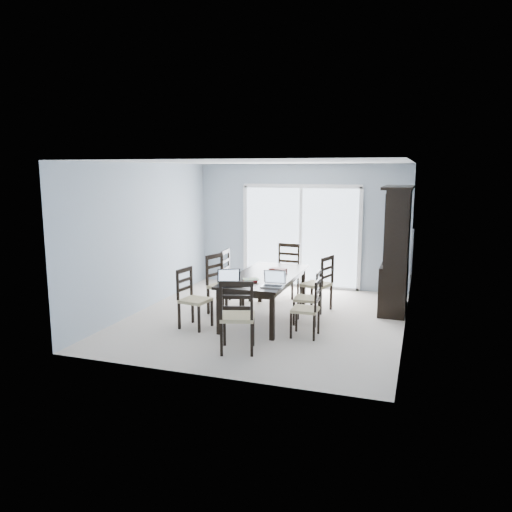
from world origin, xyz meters
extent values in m
plane|color=beige|center=(0.00, 0.00, 0.00)|extent=(5.00, 5.00, 0.00)
plane|color=white|center=(0.00, 0.00, 2.60)|extent=(5.00, 5.00, 0.00)
cube|color=#98A7B6|center=(0.00, 2.50, 1.30)|extent=(4.50, 0.02, 2.60)
cube|color=#98A7B6|center=(-2.25, 0.00, 1.30)|extent=(0.02, 5.00, 2.60)
cube|color=#98A7B6|center=(2.25, 0.00, 1.30)|extent=(0.02, 5.00, 2.60)
cube|color=gray|center=(0.00, 3.50, -0.05)|extent=(4.50, 2.00, 0.10)
cube|color=#99999E|center=(0.00, 4.50, 0.55)|extent=(4.50, 0.06, 1.10)
cube|color=black|center=(0.00, 0.00, 0.73)|extent=(1.00, 2.20, 0.04)
cube|color=black|center=(0.00, 0.00, 0.67)|extent=(0.88, 2.08, 0.10)
cube|color=black|center=(-0.42, -1.00, 0.34)|extent=(0.07, 0.07, 0.69)
cube|color=black|center=(0.42, -1.00, 0.34)|extent=(0.07, 0.07, 0.69)
cube|color=black|center=(-0.42, 1.00, 0.34)|extent=(0.07, 0.07, 0.69)
cube|color=black|center=(0.42, 1.00, 0.34)|extent=(0.07, 0.07, 0.69)
cube|color=black|center=(2.01, 1.25, 0.42)|extent=(0.45, 1.30, 0.85)
cube|color=black|center=(2.04, 1.25, 1.50)|extent=(0.38, 1.30, 1.30)
cube|color=black|center=(2.01, 1.25, 2.17)|extent=(0.50, 1.38, 0.05)
cube|color=black|center=(1.84, 0.83, 1.50)|extent=(0.02, 0.36, 1.18)
cube|color=black|center=(1.84, 1.25, 1.50)|extent=(0.02, 0.36, 1.18)
cube|color=black|center=(1.84, 1.67, 1.50)|extent=(0.02, 0.36, 1.18)
cube|color=silver|center=(0.00, 2.48, 1.05)|extent=(2.40, 0.02, 2.10)
cube|color=white|center=(0.00, 2.46, 2.14)|extent=(2.52, 0.05, 0.08)
cube|color=white|center=(0.00, 2.46, 1.05)|extent=(0.06, 0.05, 2.10)
cube|color=white|center=(0.00, 2.46, 0.03)|extent=(2.52, 0.05, 0.05)
cube|color=black|center=(-1.06, -0.61, 0.21)|extent=(0.04, 0.04, 0.42)
cube|color=black|center=(-1.11, -0.98, 0.21)|extent=(0.04, 0.04, 0.42)
cube|color=black|center=(-0.69, -0.66, 0.21)|extent=(0.04, 0.04, 0.42)
cube|color=black|center=(-0.74, -1.03, 0.21)|extent=(0.04, 0.04, 0.42)
cube|color=tan|center=(-0.90, -0.82, 0.44)|extent=(0.47, 0.47, 0.05)
cube|color=black|center=(-0.91, 0.32, 0.23)|extent=(0.05, 0.05, 0.46)
cube|color=black|center=(-1.02, -0.07, 0.23)|extent=(0.05, 0.05, 0.46)
cube|color=black|center=(-0.52, 0.21, 0.23)|extent=(0.05, 0.05, 0.46)
cube|color=black|center=(-0.63, -0.18, 0.23)|extent=(0.05, 0.05, 0.46)
cube|color=tan|center=(-0.77, 0.07, 0.48)|extent=(0.55, 0.55, 0.05)
cube|color=black|center=(-1.01, 0.93, 0.22)|extent=(0.04, 0.04, 0.45)
cube|color=black|center=(-0.99, 0.53, 0.22)|extent=(0.04, 0.04, 0.45)
cube|color=black|center=(-0.61, 0.95, 0.22)|extent=(0.04, 0.04, 0.45)
cube|color=black|center=(-0.59, 0.55, 0.22)|extent=(0.04, 0.04, 0.45)
cube|color=tan|center=(-0.80, 0.74, 0.47)|extent=(0.46, 0.46, 0.05)
cube|color=black|center=(1.01, -0.85, 0.20)|extent=(0.03, 0.03, 0.39)
cube|color=black|center=(1.01, -0.50, 0.20)|extent=(0.03, 0.03, 0.39)
cube|color=black|center=(0.67, -0.85, 0.20)|extent=(0.03, 0.03, 0.39)
cube|color=black|center=(0.66, -0.50, 0.20)|extent=(0.03, 0.03, 0.39)
cube|color=tan|center=(0.84, -0.67, 0.41)|extent=(0.39, 0.39, 0.05)
cube|color=black|center=(0.90, -0.21, 0.20)|extent=(0.03, 0.03, 0.39)
cube|color=black|center=(0.88, 0.14, 0.20)|extent=(0.03, 0.03, 0.39)
cube|color=black|center=(0.55, -0.22, 0.20)|extent=(0.03, 0.03, 0.39)
cube|color=black|center=(0.54, 0.12, 0.20)|extent=(0.03, 0.03, 0.39)
cube|color=tan|center=(0.72, -0.04, 0.41)|extent=(0.40, 0.40, 0.05)
cube|color=black|center=(0.84, 0.52, 0.22)|extent=(0.05, 0.05, 0.44)
cube|color=black|center=(0.95, 0.90, 0.22)|extent=(0.05, 0.05, 0.44)
cube|color=black|center=(0.46, 0.63, 0.22)|extent=(0.05, 0.05, 0.44)
cube|color=black|center=(0.58, 1.01, 0.22)|extent=(0.05, 0.05, 0.44)
cube|color=tan|center=(0.71, 0.76, 0.47)|extent=(0.54, 0.54, 0.05)
cube|color=black|center=(-0.04, -1.83, 0.23)|extent=(0.05, 0.05, 0.46)
cube|color=black|center=(0.35, -1.71, 0.23)|extent=(0.05, 0.05, 0.46)
cube|color=black|center=(-0.15, -1.44, 0.23)|extent=(0.05, 0.05, 0.46)
cube|color=black|center=(0.24, -1.32, 0.23)|extent=(0.05, 0.05, 0.46)
cube|color=tan|center=(0.10, -1.58, 0.49)|extent=(0.56, 0.56, 0.05)
cube|color=black|center=(0.14, 1.75, 0.23)|extent=(0.04, 0.04, 0.46)
cube|color=black|center=(-0.27, 1.76, 0.23)|extent=(0.04, 0.04, 0.46)
cube|color=black|center=(0.12, 1.34, 0.23)|extent=(0.04, 0.04, 0.46)
cube|color=black|center=(-0.28, 1.36, 0.23)|extent=(0.04, 0.04, 0.46)
cube|color=tan|center=(-0.07, 1.55, 0.48)|extent=(0.46, 0.46, 0.05)
cube|color=black|center=(-0.27, -0.92, 0.76)|extent=(0.42, 0.38, 0.02)
cube|color=silver|center=(-0.27, -0.92, 0.88)|extent=(0.29, 0.18, 0.18)
cube|color=#B8B8BA|center=(0.36, -0.78, 0.76)|extent=(0.35, 0.26, 0.02)
cube|color=silver|center=(0.36, -0.78, 0.88)|extent=(0.30, 0.06, 0.18)
cube|color=maroon|center=(-0.08, -0.53, 0.76)|extent=(0.27, 0.24, 0.03)
cube|color=gold|center=(-0.07, -0.53, 0.78)|extent=(0.30, 0.28, 0.01)
cube|color=black|center=(0.01, -0.82, 0.76)|extent=(0.12, 0.07, 0.01)
cube|color=#4F140F|center=(0.14, 0.25, 0.79)|extent=(0.30, 0.18, 0.07)
cube|color=brown|center=(-0.55, 3.58, 0.41)|extent=(1.69, 1.52, 0.82)
cube|color=gray|center=(-0.55, 3.58, 0.85)|extent=(1.74, 1.56, 0.05)
camera|label=1|loc=(2.44, -7.74, 2.48)|focal=35.00mm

